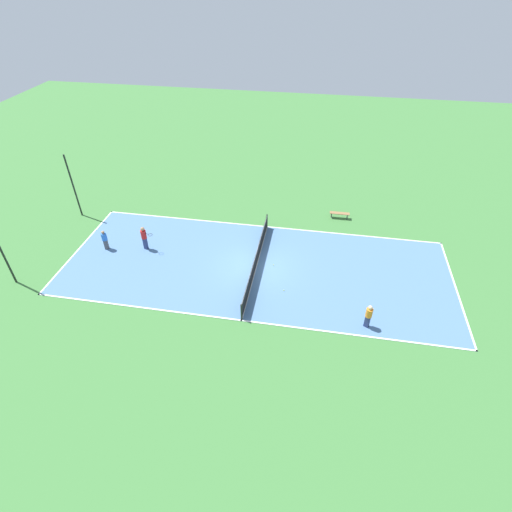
# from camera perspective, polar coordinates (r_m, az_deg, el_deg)

# --- Properties ---
(ground_plane) EXTENTS (80.00, 80.00, 0.00)m
(ground_plane) POSITION_cam_1_polar(r_m,az_deg,el_deg) (25.91, 0.00, -1.58)
(ground_plane) COLOR #3D7538
(court_surface) EXTENTS (9.68, 24.80, 0.02)m
(court_surface) POSITION_cam_1_polar(r_m,az_deg,el_deg) (25.90, 0.00, -1.56)
(court_surface) COLOR #4C729E
(court_surface) RESTS_ON ground_plane
(tennis_net) EXTENTS (9.48, 0.10, 1.11)m
(tennis_net) POSITION_cam_1_polar(r_m,az_deg,el_deg) (25.55, 0.00, -0.56)
(tennis_net) COLOR black
(tennis_net) RESTS_ON court_surface
(bench) EXTENTS (0.36, 1.49, 0.45)m
(bench) POSITION_cam_1_polar(r_m,az_deg,el_deg) (31.21, 11.86, 5.93)
(bench) COLOR olive
(bench) RESTS_ON ground_plane
(player_center_orange) EXTENTS (0.49, 0.49, 1.52)m
(player_center_orange) POSITION_cam_1_polar(r_m,az_deg,el_deg) (22.35, 15.80, -8.11)
(player_center_orange) COLOR navy
(player_center_orange) RESTS_ON court_surface
(player_near_blue) EXTENTS (0.44, 0.44, 1.45)m
(player_near_blue) POSITION_cam_1_polar(r_m,az_deg,el_deg) (28.87, -20.81, 2.31)
(player_near_blue) COLOR #4C4C51
(player_near_blue) RESTS_ON court_surface
(player_coach_red) EXTENTS (0.60, 0.99, 1.74)m
(player_coach_red) POSITION_cam_1_polar(r_m,az_deg,el_deg) (27.92, -15.70, 2.70)
(player_coach_red) COLOR navy
(player_coach_red) RESTS_ON court_surface
(tennis_ball_right_alley) EXTENTS (0.07, 0.07, 0.07)m
(tennis_ball_right_alley) POSITION_cam_1_polar(r_m,az_deg,el_deg) (24.20, 4.00, -4.91)
(tennis_ball_right_alley) COLOR #CCE033
(tennis_ball_right_alley) RESTS_ON court_surface
(tennis_ball_near_net) EXTENTS (0.07, 0.07, 0.07)m
(tennis_ball_near_net) POSITION_cam_1_polar(r_m,az_deg,el_deg) (26.02, 2.50, -1.26)
(tennis_ball_near_net) COLOR #CCE033
(tennis_ball_near_net) RESTS_ON court_surface
(fence_post_back_left) EXTENTS (0.12, 0.12, 4.96)m
(fence_post_back_left) POSITION_cam_1_polar(r_m,az_deg,el_deg) (27.58, -32.65, 0.73)
(fence_post_back_left) COLOR black
(fence_post_back_left) RESTS_ON ground_plane
(fence_post_back_right) EXTENTS (0.12, 0.12, 4.96)m
(fence_post_back_right) POSITION_cam_1_polar(r_m,az_deg,el_deg) (32.81, -24.64, 9.04)
(fence_post_back_right) COLOR black
(fence_post_back_right) RESTS_ON ground_plane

